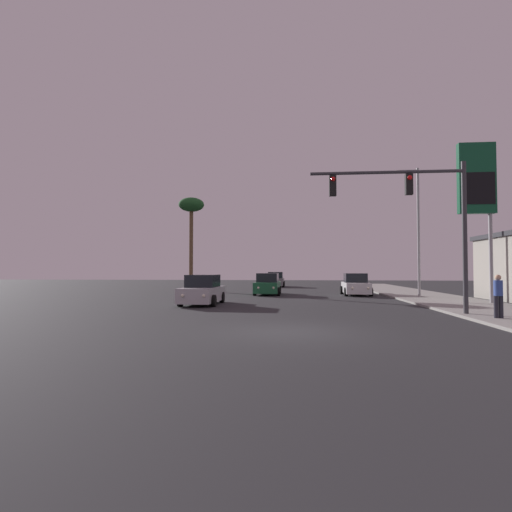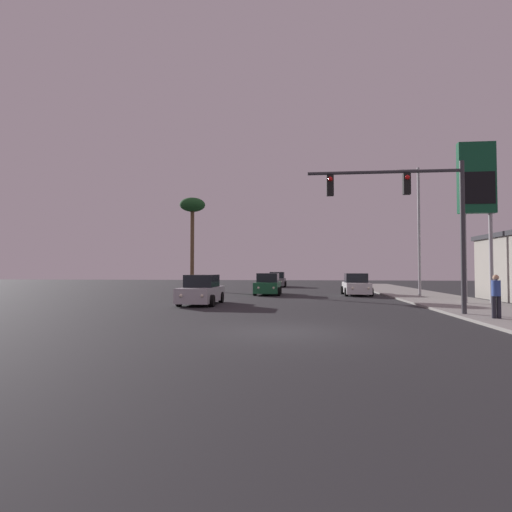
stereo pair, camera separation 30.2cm
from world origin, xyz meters
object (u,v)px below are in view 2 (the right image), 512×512
car_grey (277,280)px  traffic_light_mast (417,207)px  car_silver (201,291)px  gas_station_sign (477,187)px  palm_tree_mid (192,210)px  pedestrian_on_sidewalk (496,294)px  street_lamp (417,225)px  car_green (268,285)px  car_white (356,285)px

car_grey → traffic_light_mast: size_ratio=0.65×
car_silver → gas_station_sign: bearing=-174.2°
car_silver → palm_tree_mid: bearing=-71.1°
gas_station_sign → pedestrian_on_sidewalk: bearing=-108.9°
street_lamp → pedestrian_on_sidewalk: 13.26m
pedestrian_on_sidewalk → palm_tree_mid: 27.79m
car_green → car_silver: same height
car_grey → pedestrian_on_sidewalk: (9.79, -29.43, 0.27)m
car_green → car_silver: bearing=73.0°
car_white → car_green: 6.80m
car_grey → pedestrian_on_sidewalk: 31.02m
car_grey → gas_station_sign: (12.24, -22.29, 5.86)m
car_white → car_grey: bearing=-62.9°
car_grey → pedestrian_on_sidewalk: bearing=109.2°
car_white → gas_station_sign: gas_station_sign is taller
traffic_light_mast → car_green: bearing=118.3°
street_lamp → pedestrian_on_sidewalk: bearing=-93.6°
traffic_light_mast → gas_station_sign: gas_station_sign is taller
car_white → car_green: bearing=1.2°
car_white → gas_station_sign: bearing=126.1°
car_white → car_green: same height
car_silver → traffic_light_mast: traffic_light_mast is taller
street_lamp → car_green: bearing=166.0°
car_silver → car_grey: 23.54m
street_lamp → gas_station_sign: size_ratio=1.00×
gas_station_sign → car_green: bearing=146.6°
car_grey → gas_station_sign: bearing=119.6°
car_green → traffic_light_mast: 16.11m
car_green → car_grey: bearing=-88.2°
gas_station_sign → palm_tree_mid: 24.03m
street_lamp → pedestrian_on_sidewalk: street_lamp is taller
car_grey → traffic_light_mast: (7.35, -27.94, 3.93)m
gas_station_sign → pedestrian_on_sidewalk: size_ratio=5.39×
car_grey → car_white: bearing=116.1°
car_white → street_lamp: size_ratio=0.48×
car_silver → car_green: bearing=-107.0°
car_silver → gas_station_sign: size_ratio=0.48×
car_white → traffic_light_mast: size_ratio=0.65×
car_grey → street_lamp: street_lamp is taller
car_green → traffic_light_mast: traffic_light_mast is taller
gas_station_sign → pedestrian_on_sidewalk: gas_station_sign is taller
car_grey → palm_tree_mid: palm_tree_mid is taller
street_lamp → palm_tree_mid: 20.05m
car_white → palm_tree_mid: bearing=-19.1°
pedestrian_on_sidewalk → car_grey: bearing=108.4°
gas_station_sign → street_lamp: bearing=107.0°
car_grey → gas_station_sign: size_ratio=0.48×
car_white → street_lamp: (3.83, -2.60, 4.36)m
car_silver → palm_tree_mid: 16.66m
car_white → gas_station_sign: size_ratio=0.48×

